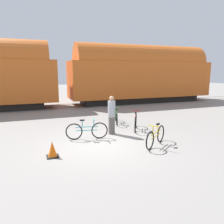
# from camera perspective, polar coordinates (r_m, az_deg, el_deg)

# --- Properties ---
(ground_plane) EXTENTS (80.00, 80.00, 0.00)m
(ground_plane) POSITION_cam_1_polar(r_m,az_deg,el_deg) (8.73, -2.92, -8.50)
(ground_plane) COLOR gray
(freight_train) EXTENTS (27.42, 3.16, 5.18)m
(freight_train) POSITION_cam_1_polar(r_m,az_deg,el_deg) (18.30, -12.81, 9.84)
(freight_train) COLOR black
(freight_train) RESTS_ON ground_plane
(rail_near) EXTENTS (39.42, 0.07, 0.01)m
(rail_near) POSITION_cam_1_polar(r_m,az_deg,el_deg) (17.81, -12.15, 1.20)
(rail_near) COLOR #4C4238
(rail_near) RESTS_ON ground_plane
(rail_far) EXTENTS (39.42, 0.07, 0.01)m
(rail_far) POSITION_cam_1_polar(r_m,az_deg,el_deg) (19.22, -12.77, 1.85)
(rail_far) COLOR #4C4238
(rail_far) RESTS_ON ground_plane
(bicycle_yellow) EXTENTS (1.46, 1.10, 0.87)m
(bicycle_yellow) POSITION_cam_1_polar(r_m,az_deg,el_deg) (8.66, 11.33, -6.27)
(bicycle_yellow) COLOR black
(bicycle_yellow) RESTS_ON ground_plane
(bicycle_teal) EXTENTS (1.77, 0.47, 0.88)m
(bicycle_teal) POSITION_cam_1_polar(r_m,az_deg,el_deg) (9.35, -6.56, -4.83)
(bicycle_teal) COLOR black
(bicycle_teal) RESTS_ON ground_plane
(bicycle_green) EXTENTS (0.61, 1.69, 0.86)m
(bicycle_green) POSITION_cam_1_polar(r_m,az_deg,el_deg) (12.13, 1.11, -1.20)
(bicycle_green) COLOR black
(bicycle_green) RESTS_ON ground_plane
(bicycle_maroon) EXTENTS (0.87, 1.56, 0.93)m
(bicycle_maroon) POSITION_cam_1_polar(r_m,az_deg,el_deg) (10.83, 6.19, -2.57)
(bicycle_maroon) COLOR black
(bicycle_maroon) RESTS_ON ground_plane
(person_in_grey) EXTENTS (0.34, 0.34, 1.76)m
(person_in_grey) POSITION_cam_1_polar(r_m,az_deg,el_deg) (9.94, -0.09, -0.81)
(person_in_grey) COLOR #514C47
(person_in_grey) RESTS_ON ground_plane
(traffic_cone) EXTENTS (0.40, 0.40, 0.55)m
(traffic_cone) POSITION_cam_1_polar(r_m,az_deg,el_deg) (7.72, -15.31, -9.47)
(traffic_cone) COLOR black
(traffic_cone) RESTS_ON ground_plane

